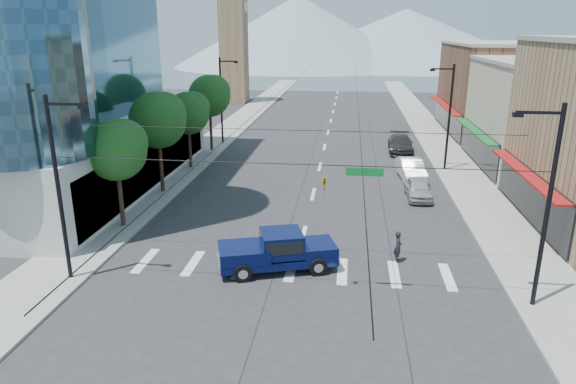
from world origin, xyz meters
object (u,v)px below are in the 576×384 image
Objects in this scene: parked_car_near at (418,189)px; pedestrian at (398,247)px; pickup_truck at (277,250)px; parked_car_mid at (411,169)px; parked_car_far at (401,144)px.

pedestrian is at bearing -103.05° from parked_car_near.
pickup_truck is 19.65m from parked_car_mid.
pedestrian is 0.34× the size of parked_car_mid.
pickup_truck reaches higher than parked_car_far.
pedestrian is 0.40× the size of parked_car_near.
parked_car_mid reaches higher than parked_car_near.
pedestrian is 16.19m from parked_car_mid.
parked_car_near is at bearing 38.66° from pickup_truck.
parked_car_far reaches higher than parked_car_mid.
pickup_truck is at bearing -121.27° from parked_car_mid.
pickup_truck reaches higher than parked_car_near.
pedestrian is 0.30× the size of parked_car_far.
pedestrian reaches higher than parked_car_far.
parked_car_near is at bearing -88.41° from parked_car_far.
pickup_truck reaches higher than pedestrian.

